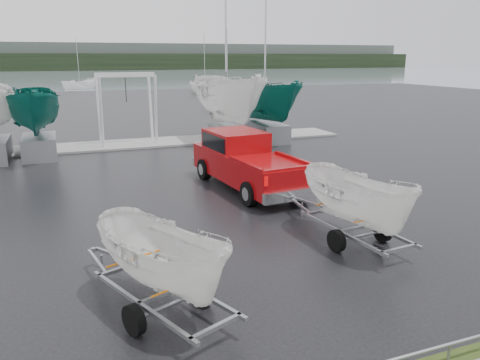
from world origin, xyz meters
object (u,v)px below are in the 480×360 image
at_px(trailer_parked, 159,202).
at_px(boat_hoist, 126,99).
at_px(pickup_truck, 244,159).
at_px(trailer_hitched, 361,154).

distance_m(trailer_parked, boat_hoist, 19.14).
height_order(pickup_truck, trailer_hitched, trailer_hitched).
bearing_deg(pickup_truck, trailer_hitched, -90.00).
height_order(pickup_truck, trailer_parked, trailer_parked).
height_order(pickup_truck, boat_hoist, boat_hoist).
relative_size(pickup_truck, trailer_hitched, 1.41).
distance_m(trailer_hitched, trailer_parked, 5.94).
bearing_deg(pickup_truck, boat_hoist, 100.24).
xyz_separation_m(trailer_hitched, trailer_parked, (-5.68, -1.73, -0.16)).
distance_m(pickup_truck, trailer_parked, 9.87).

